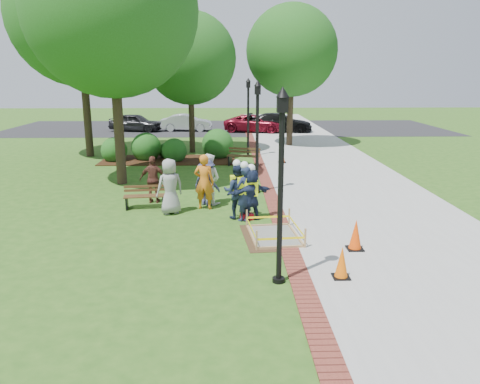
{
  "coord_description": "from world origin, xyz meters",
  "views": [
    {
      "loc": [
        0.14,
        -12.57,
        4.53
      ],
      "look_at": [
        0.5,
        1.2,
        1.0
      ],
      "focal_mm": 35.0,
      "sensor_mm": 36.0,
      "label": 1
    }
  ],
  "objects_px": {
    "cone_front": "(342,263)",
    "lamp_near": "(281,173)",
    "bench_near": "(145,201)",
    "hivis_worker_c": "(237,190)",
    "hivis_worker_a": "(251,192)",
    "hivis_worker_b": "(244,191)",
    "wet_concrete_pad": "(274,229)"
  },
  "relations": [
    {
      "from": "lamp_near",
      "to": "hivis_worker_b",
      "type": "xyz_separation_m",
      "value": [
        -0.61,
        4.52,
        -1.54
      ]
    },
    {
      "from": "cone_front",
      "to": "hivis_worker_b",
      "type": "height_order",
      "value": "hivis_worker_b"
    },
    {
      "from": "lamp_near",
      "to": "hivis_worker_a",
      "type": "distance_m",
      "value": 4.82
    },
    {
      "from": "wet_concrete_pad",
      "to": "bench_near",
      "type": "bearing_deg",
      "value": 143.79
    },
    {
      "from": "cone_front",
      "to": "lamp_near",
      "type": "height_order",
      "value": "lamp_near"
    },
    {
      "from": "cone_front",
      "to": "hivis_worker_c",
      "type": "xyz_separation_m",
      "value": [
        -2.27,
        4.58,
        0.58
      ]
    },
    {
      "from": "lamp_near",
      "to": "hivis_worker_c",
      "type": "xyz_separation_m",
      "value": [
        -0.84,
        4.74,
        -1.54
      ]
    },
    {
      "from": "wet_concrete_pad",
      "to": "hivis_worker_b",
      "type": "height_order",
      "value": "hivis_worker_b"
    },
    {
      "from": "lamp_near",
      "to": "hivis_worker_b",
      "type": "distance_m",
      "value": 4.81
    },
    {
      "from": "hivis_worker_b",
      "to": "wet_concrete_pad",
      "type": "bearing_deg",
      "value": -63.6
    },
    {
      "from": "bench_near",
      "to": "lamp_near",
      "type": "bearing_deg",
      "value": -56.37
    },
    {
      "from": "lamp_near",
      "to": "wet_concrete_pad",
      "type": "bearing_deg",
      "value": 86.46
    },
    {
      "from": "bench_near",
      "to": "hivis_worker_a",
      "type": "bearing_deg",
      "value": -21.74
    },
    {
      "from": "wet_concrete_pad",
      "to": "bench_near",
      "type": "distance_m",
      "value": 5.14
    },
    {
      "from": "lamp_near",
      "to": "hivis_worker_c",
      "type": "bearing_deg",
      "value": 100.02
    },
    {
      "from": "wet_concrete_pad",
      "to": "hivis_worker_b",
      "type": "distance_m",
      "value": 1.91
    },
    {
      "from": "bench_near",
      "to": "hivis_worker_c",
      "type": "relative_size",
      "value": 0.77
    },
    {
      "from": "cone_front",
      "to": "hivis_worker_b",
      "type": "distance_m",
      "value": 4.85
    },
    {
      "from": "hivis_worker_a",
      "to": "hivis_worker_c",
      "type": "distance_m",
      "value": 0.49
    },
    {
      "from": "cone_front",
      "to": "lamp_near",
      "type": "relative_size",
      "value": 0.18
    },
    {
      "from": "bench_near",
      "to": "cone_front",
      "type": "relative_size",
      "value": 1.93
    },
    {
      "from": "hivis_worker_b",
      "to": "hivis_worker_c",
      "type": "bearing_deg",
      "value": 135.95
    },
    {
      "from": "cone_front",
      "to": "hivis_worker_a",
      "type": "height_order",
      "value": "hivis_worker_a"
    },
    {
      "from": "wet_concrete_pad",
      "to": "cone_front",
      "type": "relative_size",
      "value": 3.24
    },
    {
      "from": "cone_front",
      "to": "lamp_near",
      "type": "xyz_separation_m",
      "value": [
        -1.44,
        -0.16,
        2.11
      ]
    },
    {
      "from": "cone_front",
      "to": "lamp_near",
      "type": "bearing_deg",
      "value": -173.76
    },
    {
      "from": "wet_concrete_pad",
      "to": "hivis_worker_c",
      "type": "relative_size",
      "value": 1.29
    },
    {
      "from": "lamp_near",
      "to": "hivis_worker_a",
      "type": "bearing_deg",
      "value": 94.96
    },
    {
      "from": "lamp_near",
      "to": "hivis_worker_a",
      "type": "xyz_separation_m",
      "value": [
        -0.39,
        4.54,
        -1.58
      ]
    },
    {
      "from": "cone_front",
      "to": "hivis_worker_c",
      "type": "height_order",
      "value": "hivis_worker_c"
    },
    {
      "from": "hivis_worker_a",
      "to": "hivis_worker_c",
      "type": "bearing_deg",
      "value": 155.69
    },
    {
      "from": "wet_concrete_pad",
      "to": "lamp_near",
      "type": "height_order",
      "value": "lamp_near"
    }
  ]
}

